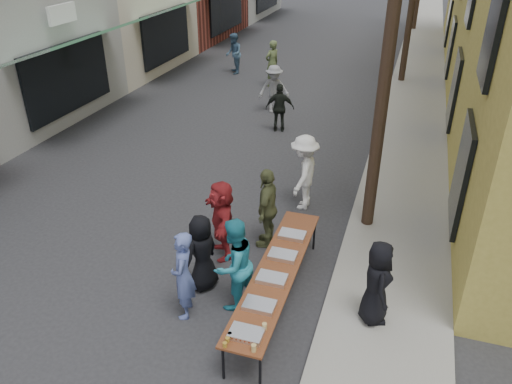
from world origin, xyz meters
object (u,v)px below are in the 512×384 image
Objects in this scene: serving_table at (277,272)px; server at (377,283)px; guest_front_a at (202,253)px; guest_front_c at (234,265)px; utility_pole_near at (392,21)px; catering_tray_sausage at (246,334)px.

server reaches higher than serving_table.
guest_front_c is (0.74, -0.30, 0.12)m from guest_front_a.
utility_pole_near reaches higher than guest_front_a.
guest_front_a is 0.99× the size of server.
catering_tray_sausage is at bearing 51.22° from guest_front_c.
guest_front_c is 1.14× the size of server.
utility_pole_near is 5.82× the size of server.
guest_front_c is (-0.71, 1.40, 0.09)m from catering_tray_sausage.
server reaches higher than guest_front_a.
guest_front_c reaches higher than guest_front_a.
utility_pole_near is 6.19m from catering_tray_sausage.
server is (2.42, 0.28, -0.01)m from guest_front_c.
utility_pole_near is 5.10× the size of guest_front_c.
catering_tray_sausage is (-1.25, -4.79, -3.71)m from utility_pole_near.
catering_tray_sausage is (0.00, -1.65, 0.08)m from serving_table.
guest_front_c reaches higher than serving_table.
catering_tray_sausage reaches higher than serving_table.
utility_pole_near is 4.80m from server.
guest_front_a reaches higher than serving_table.
catering_tray_sausage is at bearing -90.00° from serving_table.
guest_front_c is 2.44m from server.
server is at bearing -81.64° from utility_pole_near.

